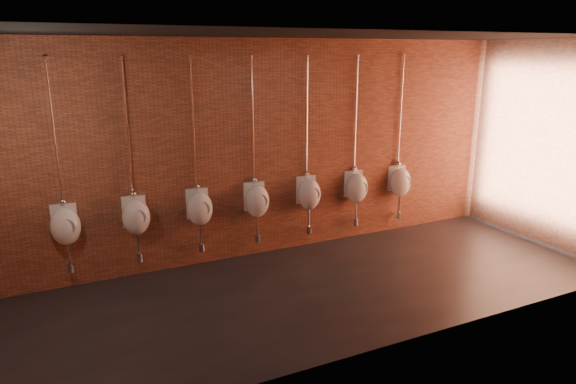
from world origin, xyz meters
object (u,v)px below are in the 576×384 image
urinal_1 (136,216)px  urinal_2 (199,207)px  urinal_3 (257,200)px  urinal_4 (309,193)px  urinal_5 (356,187)px  urinal_6 (400,181)px  urinal_0 (65,225)px

urinal_1 → urinal_2: same height
urinal_3 → urinal_4: 0.87m
urinal_2 → urinal_5: 2.61m
urinal_3 → urinal_5: size_ratio=1.00×
urinal_2 → urinal_4: bearing=0.0°
urinal_2 → urinal_6: 3.48m
urinal_1 → urinal_2: (0.87, 0.00, 0.00)m
urinal_4 → urinal_6: bearing=0.0°
urinal_4 → urinal_5: 0.87m
urinal_1 → urinal_6: (4.35, 0.00, 0.00)m
urinal_6 → urinal_0: bearing=180.0°
urinal_0 → urinal_3: same height
urinal_6 → urinal_1: bearing=180.0°
urinal_1 → urinal_2: size_ratio=1.00×
urinal_2 → urinal_6: same height
urinal_3 → urinal_4: same height
urinal_0 → urinal_3: 2.61m
urinal_4 → urinal_5: same height
urinal_1 → urinal_3: same height
urinal_0 → urinal_4: bearing=0.0°
urinal_3 → urinal_4: bearing=0.0°
urinal_1 → urinal_4: same height
urinal_0 → urinal_2: bearing=0.0°
urinal_0 → urinal_2: (1.74, 0.00, 0.00)m
urinal_2 → urinal_5: bearing=0.0°
urinal_6 → urinal_4: bearing=180.0°
urinal_0 → urinal_2: 1.74m
urinal_4 → urinal_0: bearing=180.0°
urinal_1 → urinal_3: size_ratio=1.00×
urinal_2 → urinal_3: bearing=0.0°
urinal_1 → urinal_5: same height
urinal_5 → urinal_4: bearing=180.0°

